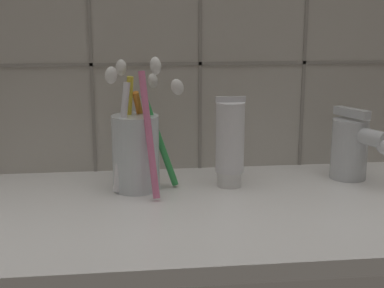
# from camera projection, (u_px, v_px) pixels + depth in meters

# --- Properties ---
(sink_counter) EXTENTS (0.65, 0.35, 0.02)m
(sink_counter) POSITION_uv_depth(u_px,v_px,m) (204.00, 212.00, 0.68)
(sink_counter) COLOR white
(sink_counter) RESTS_ON ground
(tile_wall_backsplash) EXTENTS (0.75, 0.02, 0.48)m
(tile_wall_backsplash) POSITION_uv_depth(u_px,v_px,m) (189.00, 24.00, 0.80)
(tile_wall_backsplash) COLOR #B7B2A8
(tile_wall_backsplash) RESTS_ON ground
(toothbrush_cup) EXTENTS (0.11, 0.14, 0.19)m
(toothbrush_cup) POSITION_uv_depth(u_px,v_px,m) (137.00, 147.00, 0.73)
(toothbrush_cup) COLOR silver
(toothbrush_cup) RESTS_ON sink_counter
(toothpaste_tube) EXTENTS (0.04, 0.04, 0.13)m
(toothpaste_tube) POSITION_uv_depth(u_px,v_px,m) (230.00, 143.00, 0.74)
(toothpaste_tube) COLOR white
(toothpaste_tube) RESTS_ON sink_counter
(sink_faucet) EXTENTS (0.06, 0.10, 0.10)m
(sink_faucet) POSITION_uv_depth(u_px,v_px,m) (353.00, 146.00, 0.78)
(sink_faucet) COLOR silver
(sink_faucet) RESTS_ON sink_counter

